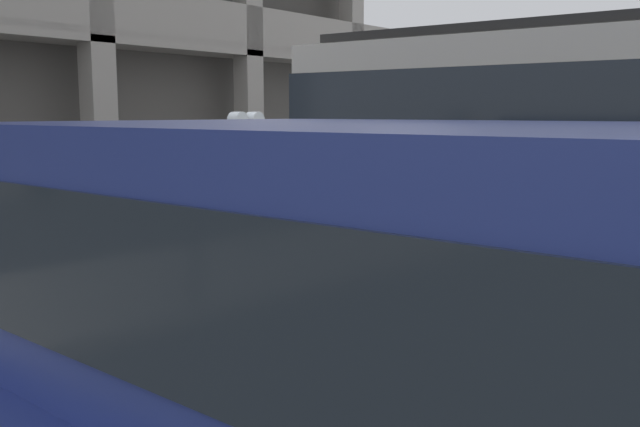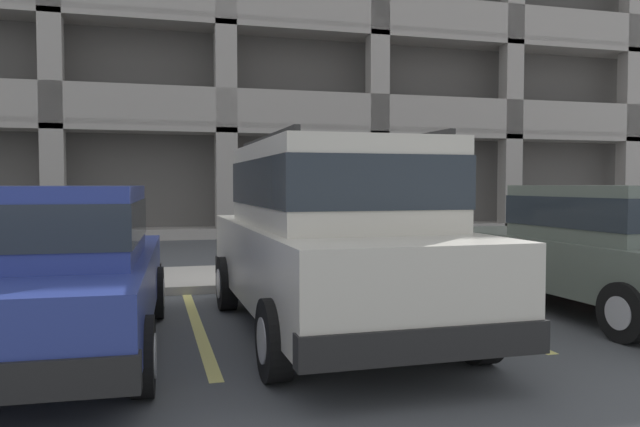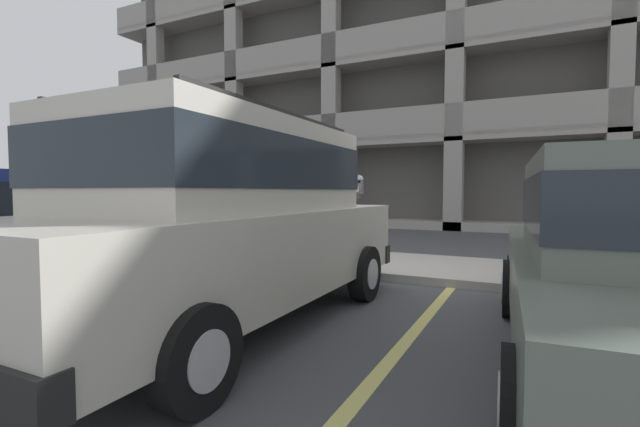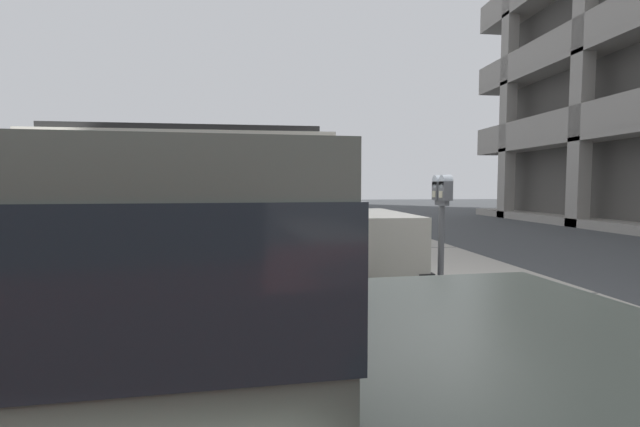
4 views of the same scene
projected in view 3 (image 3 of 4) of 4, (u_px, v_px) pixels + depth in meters
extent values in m
cube|color=#444749|center=(343.00, 284.00, 6.33)|extent=(80.00, 80.00, 0.10)
cube|color=#ADA89E|center=(372.00, 263.00, 7.49)|extent=(40.00, 2.20, 0.12)
cube|color=#606060|center=(78.00, 238.00, 11.04)|extent=(0.03, 2.16, 0.00)
cube|color=#606060|center=(197.00, 247.00, 9.26)|extent=(0.03, 2.16, 0.00)
cube|color=#606060|center=(372.00, 260.00, 7.48)|extent=(0.03, 2.16, 0.00)
cube|color=#DBD16B|center=(57.00, 271.00, 7.11)|extent=(0.12, 4.80, 0.01)
cube|color=#DBD16B|center=(197.00, 289.00, 5.75)|extent=(0.12, 4.80, 0.01)
cube|color=#DBD16B|center=(425.00, 319.00, 4.40)|extent=(0.12, 4.80, 0.01)
cube|color=beige|center=(228.00, 251.00, 4.22)|extent=(1.88, 4.72, 0.80)
cube|color=beige|center=(224.00, 167.00, 4.13)|extent=(1.64, 2.93, 0.84)
cube|color=#232B33|center=(224.00, 165.00, 4.13)|extent=(1.67, 2.95, 0.46)
cube|color=black|center=(327.00, 250.00, 6.30)|extent=(1.88, 0.18, 0.24)
cube|color=silver|center=(365.00, 227.00, 6.08)|extent=(0.24, 0.03, 0.14)
cube|color=silver|center=(295.00, 224.00, 6.58)|extent=(0.24, 0.03, 0.14)
cylinder|color=black|center=(365.00, 273.00, 5.15)|extent=(0.21, 0.66, 0.66)
cylinder|color=#B2B2B7|center=(365.00, 273.00, 5.15)|extent=(0.22, 0.36, 0.36)
cylinder|color=black|center=(242.00, 263.00, 5.94)|extent=(0.21, 0.66, 0.66)
cylinder|color=#B2B2B7|center=(242.00, 263.00, 5.94)|extent=(0.22, 0.36, 0.36)
cylinder|color=black|center=(196.00, 358.00, 2.53)|extent=(0.21, 0.66, 0.66)
cylinder|color=#B2B2B7|center=(196.00, 358.00, 2.53)|extent=(0.22, 0.36, 0.36)
cylinder|color=black|center=(17.00, 318.00, 3.32)|extent=(0.21, 0.66, 0.66)
cylinder|color=#B2B2B7|center=(17.00, 318.00, 3.32)|extent=(0.22, 0.36, 0.36)
cube|color=black|center=(285.00, 114.00, 3.80)|extent=(0.07, 2.62, 0.05)
cube|color=black|center=(170.00, 124.00, 4.41)|extent=(0.07, 2.62, 0.05)
cube|color=navy|center=(47.00, 250.00, 5.25)|extent=(1.90, 4.47, 0.60)
cube|color=navy|center=(18.00, 200.00, 4.96)|extent=(1.59, 2.05, 0.64)
cube|color=#232B33|center=(18.00, 199.00, 4.96)|extent=(1.61, 2.07, 0.35)
cube|color=black|center=(182.00, 245.00, 7.15)|extent=(1.74, 0.24, 0.24)
cube|color=silver|center=(207.00, 232.00, 6.92)|extent=(0.24, 0.04, 0.14)
cube|color=silver|center=(162.00, 229.00, 7.43)|extent=(0.24, 0.04, 0.14)
cylinder|color=black|center=(181.00, 263.00, 6.05)|extent=(0.19, 0.61, 0.60)
cylinder|color=#B2B2B7|center=(181.00, 263.00, 6.05)|extent=(0.19, 0.34, 0.33)
cylinder|color=black|center=(107.00, 255.00, 6.86)|extent=(0.19, 0.61, 0.60)
cylinder|color=#B2B2B7|center=(107.00, 255.00, 6.86)|extent=(0.19, 0.34, 0.33)
cube|color=black|center=(590.00, 270.00, 4.88)|extent=(1.74, 0.25, 0.24)
cube|color=silver|center=(538.00, 246.00, 5.12)|extent=(0.24, 0.04, 0.14)
cylinder|color=black|center=(511.00, 288.00, 4.49)|extent=(0.19, 0.61, 0.60)
cylinder|color=#B2B2B7|center=(511.00, 288.00, 4.49)|extent=(0.20, 0.34, 0.33)
cylinder|color=black|center=(518.00, 410.00, 1.98)|extent=(0.19, 0.61, 0.60)
cylinder|color=#B2B2B7|center=(518.00, 410.00, 1.98)|extent=(0.20, 0.34, 0.33)
cylinder|color=#595B60|center=(351.00, 233.00, 6.61)|extent=(0.07, 0.07, 1.10)
cube|color=#595B60|center=(351.00, 196.00, 6.58)|extent=(0.28, 0.06, 0.06)
cube|color=#515459|center=(346.00, 187.00, 6.62)|extent=(0.15, 0.11, 0.22)
cylinder|color=#9EA8B2|center=(346.00, 180.00, 6.61)|extent=(0.15, 0.11, 0.15)
cube|color=#B7B293|center=(344.00, 190.00, 6.57)|extent=(0.08, 0.01, 0.08)
cube|color=#515459|center=(358.00, 187.00, 6.53)|extent=(0.15, 0.11, 0.22)
cylinder|color=#9EA8B2|center=(358.00, 180.00, 6.52)|extent=(0.15, 0.11, 0.15)
cube|color=#B7B293|center=(356.00, 190.00, 6.48)|extent=(0.08, 0.01, 0.08)
cylinder|color=#595B60|center=(92.00, 221.00, 9.32)|extent=(0.07, 0.07, 1.10)
cube|color=#595B60|center=(91.00, 195.00, 9.29)|extent=(0.28, 0.06, 0.06)
cube|color=#424447|center=(88.00, 188.00, 9.33)|extent=(0.15, 0.11, 0.22)
cylinder|color=#9EA8B2|center=(88.00, 183.00, 9.32)|extent=(0.15, 0.11, 0.15)
cube|color=#B7B293|center=(86.00, 190.00, 9.27)|extent=(0.08, 0.01, 0.08)
cube|color=#424447|center=(94.00, 188.00, 9.24)|extent=(0.15, 0.11, 0.22)
cylinder|color=#9EA8B2|center=(94.00, 183.00, 9.23)|extent=(0.15, 0.11, 0.15)
cube|color=#B7B293|center=(92.00, 190.00, 9.19)|extent=(0.08, 0.01, 0.08)
cube|color=#54514D|center=(475.00, 86.00, 18.97)|extent=(31.36, 8.80, 12.00)
cube|color=gray|center=(471.00, 218.00, 18.73)|extent=(32.00, 10.00, 0.30)
cube|color=gray|center=(472.00, 149.00, 18.57)|extent=(32.00, 10.00, 0.30)
cube|color=gray|center=(454.00, 120.00, 14.16)|extent=(32.00, 0.20, 1.10)
cube|color=gray|center=(473.00, 80.00, 18.42)|extent=(32.00, 10.00, 0.30)
cube|color=gray|center=(455.00, 27.00, 14.01)|extent=(32.00, 0.20, 1.10)
cube|color=gray|center=(475.00, 8.00, 18.27)|extent=(32.00, 10.00, 0.30)
cube|color=gray|center=(156.00, 93.00, 20.27)|extent=(0.60, 0.50, 12.00)
cube|color=gray|center=(234.00, 82.00, 18.24)|extent=(0.60, 0.50, 12.00)
cube|color=gray|center=(331.00, 68.00, 16.21)|extent=(0.60, 0.50, 12.00)
cube|color=gray|center=(456.00, 51.00, 14.18)|extent=(0.60, 0.50, 12.00)
cube|color=gray|center=(622.00, 27.00, 12.15)|extent=(0.60, 0.50, 12.00)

